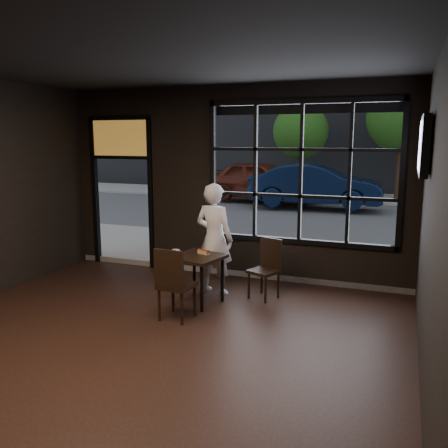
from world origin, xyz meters
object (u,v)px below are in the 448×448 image
at_px(cafe_table, 198,279).
at_px(navy_car, 315,185).
at_px(man, 214,239).
at_px(chair_near, 177,283).

height_order(cafe_table, navy_car, navy_car).
bearing_deg(cafe_table, man, 97.59).
relative_size(cafe_table, chair_near, 0.73).
distance_m(cafe_table, navy_car, 9.76).
bearing_deg(navy_car, cafe_table, 177.24).
bearing_deg(man, navy_car, -79.54).
relative_size(chair_near, man, 0.57).
relative_size(man, navy_car, 0.39).
distance_m(cafe_table, man, 0.72).
distance_m(man, navy_car, 9.23).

